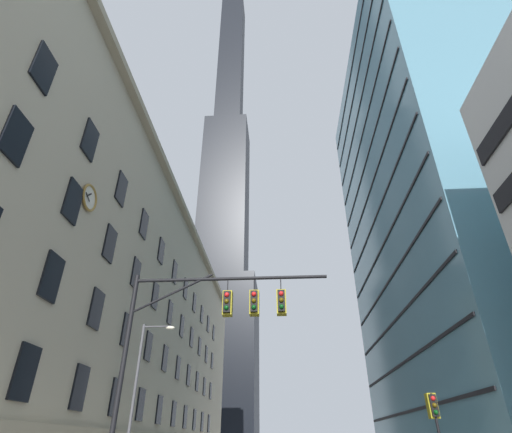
# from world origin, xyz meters

# --- Properties ---
(station_building) EXTENTS (17.68, 66.29, 24.82)m
(station_building) POSITION_xyz_m (-19.50, 27.14, 12.39)
(station_building) COLOR #B2A88E
(station_building) RESTS_ON ground
(dark_skyscraper) EXTENTS (22.23, 22.23, 212.34)m
(dark_skyscraper) POSITION_xyz_m (-18.51, 99.62, 62.56)
(dark_skyscraper) COLOR black
(dark_skyscraper) RESTS_ON ground
(glass_office_midrise) EXTENTS (17.26, 34.02, 51.09)m
(glass_office_midrise) POSITION_xyz_m (19.58, 26.17, 25.55)
(glass_office_midrise) COLOR teal
(glass_office_midrise) RESTS_ON ground
(traffic_signal_mast) EXTENTS (8.45, 0.63, 7.71)m
(traffic_signal_mast) POSITION_xyz_m (-2.97, 2.32, 5.84)
(traffic_signal_mast) COLOR black
(traffic_signal_mast) RESTS_ON sidewalk_left
(traffic_light_near_right) EXTENTS (0.40, 0.63, 3.28)m
(traffic_light_near_right) POSITION_xyz_m (6.42, 6.35, 2.75)
(traffic_light_near_right) COLOR black
(traffic_light_near_right) RESTS_ON sidewalk_right
(street_lamppost) EXTENTS (2.13, 0.32, 8.00)m
(street_lamppost) POSITION_xyz_m (-8.88, 11.35, 4.87)
(street_lamppost) COLOR #47474C
(street_lamppost) RESTS_ON sidewalk_left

